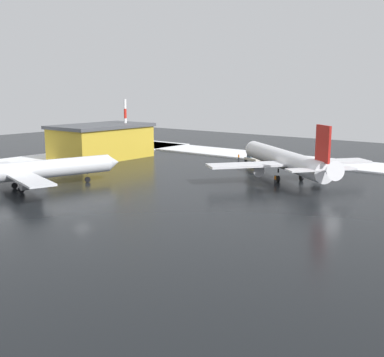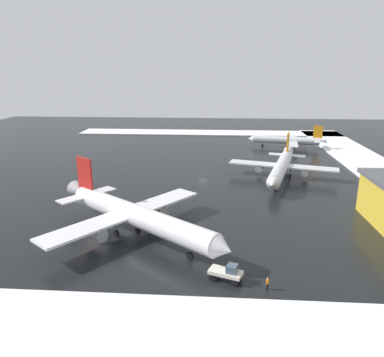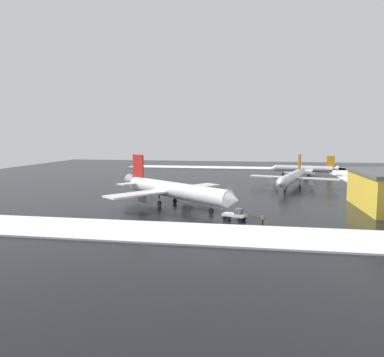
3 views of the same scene
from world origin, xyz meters
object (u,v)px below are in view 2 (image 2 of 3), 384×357
at_px(airplane_far_rear, 288,140).
at_px(ground_crew_mid_apron, 137,219).
at_px(pushback_tug, 227,272).
at_px(airplane_distant_tail, 282,166).
at_px(ground_crew_by_nose_gear, 267,283).
at_px(airplane_foreground_jet, 135,215).

height_order(airplane_far_rear, ground_crew_mid_apron, airplane_far_rear).
height_order(airplane_far_rear, pushback_tug, airplane_far_rear).
relative_size(airplane_far_rear, pushback_tug, 5.53).
distance_m(airplane_distant_tail, ground_crew_by_nose_gear, 53.45).
height_order(ground_crew_mid_apron, ground_crew_by_nose_gear, same).
xyz_separation_m(airplane_far_rear, ground_crew_by_nose_gear, (-93.80, 18.75, -1.79)).
distance_m(airplane_far_rear, ground_crew_mid_apron, 83.83).
xyz_separation_m(airplane_foreground_jet, pushback_tug, (-13.18, -15.62, -2.61)).
height_order(airplane_foreground_jet, ground_crew_by_nose_gear, airplane_foreground_jet).
relative_size(pushback_tug, ground_crew_mid_apron, 2.97).
xyz_separation_m(airplane_distant_tail, ground_crew_mid_apron, (-32.04, 31.73, -2.43)).
xyz_separation_m(ground_crew_mid_apron, ground_crew_by_nose_gear, (-20.42, -21.75, 0.00)).
distance_m(airplane_distant_tail, airplane_far_rear, 42.26).
relative_size(airplane_far_rear, ground_crew_by_nose_gear, 16.44).
xyz_separation_m(airplane_foreground_jet, airplane_far_rear, (78.74, -39.62, -1.13)).
xyz_separation_m(airplane_far_rear, pushback_tug, (-91.92, 24.00, -1.48)).
bearing_deg(ground_crew_mid_apron, airplane_distant_tail, 105.04).
xyz_separation_m(airplane_distant_tail, pushback_tug, (-50.58, 15.23, -2.12)).
xyz_separation_m(airplane_distant_tail, ground_crew_by_nose_gear, (-52.46, 9.98, -2.43)).
xyz_separation_m(airplane_foreground_jet, ground_crew_by_nose_gear, (-15.06, -20.87, -2.92)).
height_order(airplane_far_rear, ground_crew_by_nose_gear, airplane_far_rear).
distance_m(airplane_foreground_jet, ground_crew_mid_apron, 6.17).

